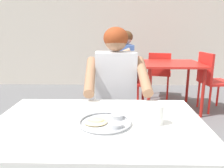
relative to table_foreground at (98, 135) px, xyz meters
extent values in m
cube|color=silver|center=(0.07, 3.85, 1.04)|extent=(12.00, 0.12, 3.40)
cube|color=white|center=(0.00, 0.00, 0.06)|extent=(1.15, 0.78, 0.03)
cylinder|color=#B2B2B7|center=(-0.52, 0.33, -0.31)|extent=(0.04, 0.04, 0.70)
cylinder|color=#B2B2B7|center=(0.52, 0.33, -0.31)|extent=(0.04, 0.04, 0.70)
cylinder|color=#B7BABF|center=(0.04, -0.03, 0.08)|extent=(0.28, 0.28, 0.01)
torus|color=#B7BABF|center=(0.04, -0.03, 0.09)|extent=(0.28, 0.28, 0.01)
cylinder|color=#B2B5BA|center=(0.10, -0.09, 0.10)|extent=(0.06, 0.06, 0.03)
cylinder|color=#B77F23|center=(0.10, -0.09, 0.10)|extent=(0.06, 0.06, 0.01)
cylinder|color=#B2B5BA|center=(0.10, 0.02, 0.10)|extent=(0.06, 0.06, 0.03)
cylinder|color=#C65119|center=(0.10, 0.02, 0.10)|extent=(0.06, 0.06, 0.01)
ellipsoid|color=#E5C689|center=(-0.01, -0.03, 0.09)|extent=(0.13, 0.11, 0.01)
ellipsoid|color=#E0BC85|center=(-0.01, -0.02, 0.10)|extent=(0.10, 0.09, 0.01)
cylinder|color=white|center=(0.31, -0.02, 0.13)|extent=(0.07, 0.07, 0.10)
cylinder|color=#593319|center=(0.31, -0.02, 0.16)|extent=(0.06, 0.06, 0.02)
cube|color=silver|center=(0.09, 0.79, -0.22)|extent=(0.44, 0.41, 0.04)
cube|color=silver|center=(0.08, 0.97, -0.01)|extent=(0.40, 0.06, 0.39)
cylinder|color=silver|center=(0.27, 0.64, -0.45)|extent=(0.03, 0.03, 0.42)
cylinder|color=silver|center=(-0.07, 0.63, -0.45)|extent=(0.03, 0.03, 0.42)
cylinder|color=silver|center=(0.25, 0.95, -0.45)|extent=(0.03, 0.03, 0.42)
cylinder|color=silver|center=(-0.08, 0.93, -0.45)|extent=(0.03, 0.03, 0.42)
cylinder|color=#2A2A2A|center=(0.26, 0.35, -0.43)|extent=(0.10, 0.10, 0.46)
cylinder|color=#2A2A2A|center=(0.25, 0.55, -0.16)|extent=(0.14, 0.41, 0.12)
cylinder|color=#2A2A2A|center=(-0.04, 0.33, -0.43)|extent=(0.10, 0.10, 0.46)
cylinder|color=#2A2A2A|center=(-0.05, 0.53, -0.16)|extent=(0.14, 0.41, 0.12)
cube|color=silver|center=(0.09, 0.74, 0.11)|extent=(0.35, 0.22, 0.54)
cylinder|color=#996B4C|center=(0.31, 0.57, 0.22)|extent=(0.10, 0.46, 0.25)
cylinder|color=#996B4C|center=(-0.10, 0.55, 0.22)|extent=(0.10, 0.46, 0.25)
sphere|color=#996B4C|center=(0.09, 0.74, 0.48)|extent=(0.19, 0.19, 0.19)
ellipsoid|color=maroon|center=(0.09, 0.74, 0.50)|extent=(0.21, 0.20, 0.18)
cube|color=red|center=(0.93, 2.24, 0.06)|extent=(0.88, 0.81, 0.03)
cylinder|color=#AD1E18|center=(0.56, 1.89, -0.30)|extent=(0.04, 0.04, 0.71)
cylinder|color=#AD1E18|center=(1.31, 1.89, -0.30)|extent=(0.04, 0.04, 0.71)
cylinder|color=#AD1E18|center=(0.56, 2.58, -0.30)|extent=(0.04, 0.04, 0.71)
cylinder|color=#AD1E18|center=(1.31, 2.58, -0.30)|extent=(0.04, 0.04, 0.71)
cube|color=red|center=(0.23, 2.24, -0.24)|extent=(0.45, 0.43, 0.04)
cube|color=red|center=(0.43, 2.25, -0.03)|extent=(0.06, 0.39, 0.38)
cylinder|color=red|center=(0.07, 2.06, -0.46)|extent=(0.03, 0.03, 0.40)
cylinder|color=red|center=(0.05, 2.39, -0.46)|extent=(0.03, 0.03, 0.40)
cylinder|color=red|center=(0.42, 2.09, -0.46)|extent=(0.03, 0.03, 0.40)
cylinder|color=red|center=(0.40, 2.41, -0.46)|extent=(0.03, 0.03, 0.40)
cube|color=red|center=(1.61, 2.20, -0.21)|extent=(0.47, 0.46, 0.04)
cube|color=red|center=(1.42, 2.17, 0.02)|extent=(0.09, 0.38, 0.43)
cylinder|color=red|center=(1.75, 2.39, -0.44)|extent=(0.03, 0.03, 0.43)
cylinder|color=red|center=(1.42, 2.34, -0.44)|extent=(0.03, 0.03, 0.43)
cylinder|color=red|center=(1.47, 2.02, -0.44)|extent=(0.03, 0.03, 0.43)
cube|color=red|center=(0.88, 2.89, -0.21)|extent=(0.48, 0.47, 0.04)
cube|color=red|center=(0.84, 2.72, -0.01)|extent=(0.38, 0.13, 0.37)
cylinder|color=red|center=(0.77, 3.08, -0.44)|extent=(0.03, 0.03, 0.43)
cylinder|color=red|center=(1.08, 3.00, -0.44)|extent=(0.03, 0.03, 0.43)
cylinder|color=red|center=(0.69, 2.78, -0.44)|extent=(0.03, 0.03, 0.43)
cylinder|color=red|center=(1.00, 2.70, -0.44)|extent=(0.03, 0.03, 0.43)
cylinder|color=#262626|center=(-0.15, 2.05, -0.43)|extent=(0.10, 0.10, 0.45)
cylinder|color=#262626|center=(0.05, 2.07, -0.17)|extent=(0.41, 0.16, 0.12)
cylinder|color=#262626|center=(-0.18, 2.35, -0.43)|extent=(0.10, 0.10, 0.45)
cylinder|color=#262626|center=(0.02, 2.37, -0.17)|extent=(0.41, 0.16, 0.12)
cube|color=#4C72C6|center=(0.23, 2.24, 0.09)|extent=(0.23, 0.36, 0.52)
cylinder|color=tan|center=(0.08, 2.01, 0.19)|extent=(0.46, 0.12, 0.25)
cylinder|color=tan|center=(0.03, 2.42, 0.19)|extent=(0.46, 0.12, 0.25)
sphere|color=tan|center=(0.23, 2.24, 0.45)|extent=(0.19, 0.19, 0.19)
ellipsoid|color=brown|center=(0.23, 2.24, 0.46)|extent=(0.21, 0.20, 0.18)
camera|label=1|loc=(0.10, -1.12, 0.56)|focal=35.48mm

